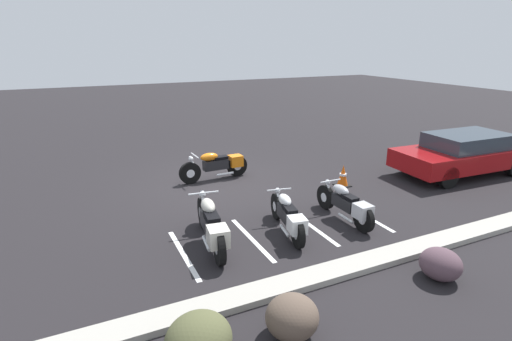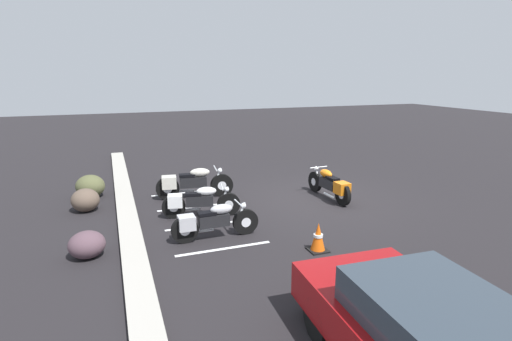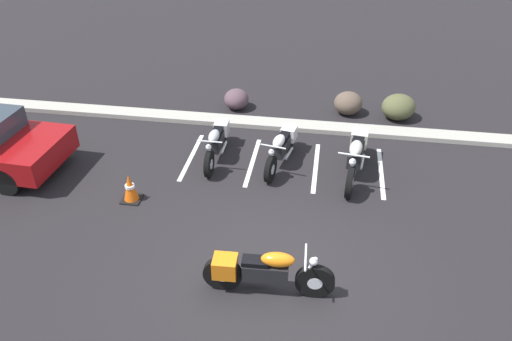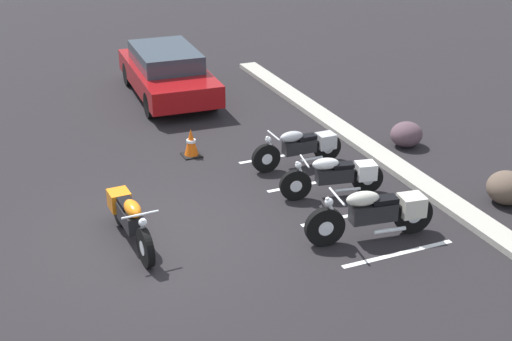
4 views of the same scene
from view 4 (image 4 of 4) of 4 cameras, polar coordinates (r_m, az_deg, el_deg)
ground at (r=12.31m, az=-7.98°, el=-5.55°), size 60.00×60.00×0.00m
motorcycle_orange_featured at (r=12.16m, az=-10.10°, el=-3.68°), size 2.16×0.61×0.85m
parked_bike_0 at (r=14.83m, az=3.69°, el=1.92°), size 0.57×2.03×0.80m
parked_bike_1 at (r=13.59m, az=6.53°, el=-0.39°), size 0.71×2.02×0.80m
parked_bike_2 at (r=12.21m, az=9.64°, el=-3.34°), size 0.72×2.31×0.91m
car_red at (r=19.08m, az=-7.12°, el=7.84°), size 4.38×2.01×1.29m
concrete_curb at (r=14.41m, az=13.09°, el=-1.01°), size 18.00×0.50×0.12m
landscape_rock_0 at (r=16.18m, az=11.95°, el=2.85°), size 0.77×0.81×0.56m
landscape_rock_2 at (r=14.08m, az=19.44°, el=-1.31°), size 0.84×0.81×0.63m
traffic_cone at (r=15.38m, az=-5.21°, el=2.20°), size 0.40×0.40×0.62m
stall_line_0 at (r=15.45m, az=2.27°, el=1.22°), size 0.10×2.10×0.00m
stall_line_1 at (r=14.26m, az=4.79°, el=-0.96°), size 0.10×2.10×0.00m
stall_line_2 at (r=13.11m, az=7.77°, el=-3.52°), size 0.10×2.10×0.00m
stall_line_3 at (r=12.05m, az=11.32°, el=-6.54°), size 0.10×2.10×0.00m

